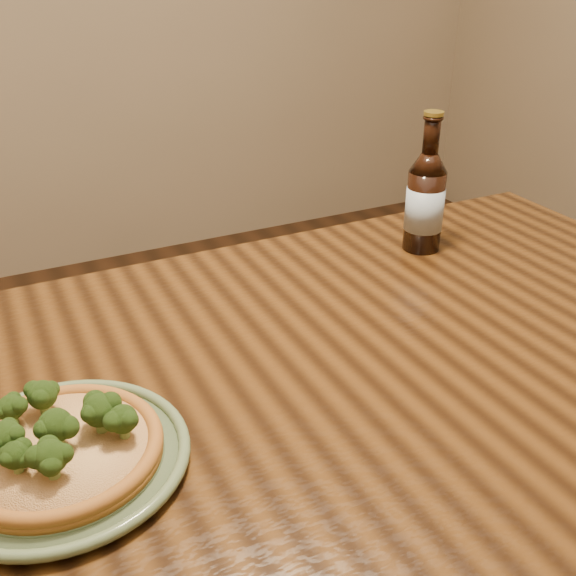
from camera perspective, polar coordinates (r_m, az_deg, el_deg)
name	(u,v)px	position (r m, az deg, el deg)	size (l,w,h in m)	color
table	(287,438)	(0.96, -0.13, -12.54)	(1.60, 0.90, 0.75)	#3F240D
plate	(62,459)	(0.82, -18.60, -13.55)	(0.29, 0.29, 0.02)	#5A6D4B
pizza	(59,446)	(0.81, -18.81, -12.54)	(0.23, 0.23, 0.06)	#A06124
beer_bottle	(425,200)	(1.28, 11.53, 7.27)	(0.07, 0.07, 0.26)	black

